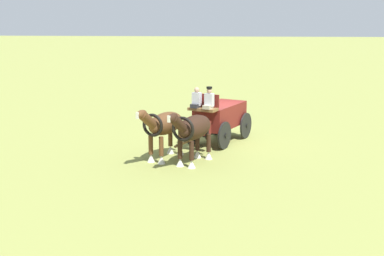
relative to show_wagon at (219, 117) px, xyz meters
The scene contains 5 objects.
ground_plane 1.19m from the show_wagon, 156.33° to the left, with size 220.00×220.00×0.00m, color olive.
show_wagon is the anchor object (origin of this frame).
draft_horse_near 3.69m from the show_wagon, 13.59° to the right, with size 2.95×1.73×2.23m.
draft_horse_off 3.69m from the show_wagon, 33.91° to the right, with size 3.03×1.75×2.25m.
sponsor_banner 6.06m from the show_wagon, behind, with size 3.20×0.06×1.10m, color #1959B2.
Camera 1 is at (23.76, 0.68, 5.73)m, focal length 50.27 mm.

